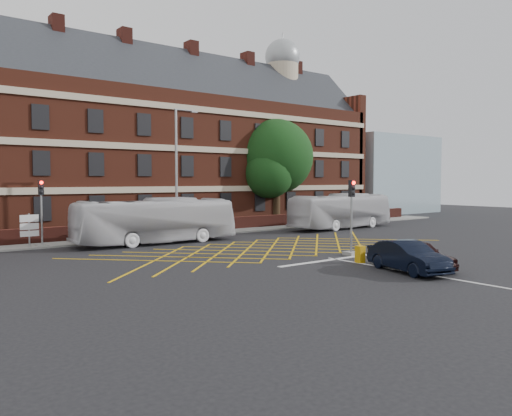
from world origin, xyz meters
TOP-DOWN VIEW (x-y plane):
  - ground at (0.00, 0.00)m, footprint 120.00×120.00m
  - victorian_building at (0.25, 22.00)m, footprint 51.00×12.17m
  - boundary_wall at (0.00, 13.00)m, footprint 56.00×0.50m
  - far_pavement at (0.00, 12.00)m, footprint 60.00×3.00m
  - glass_block at (34.00, 21.00)m, footprint 14.00×10.00m
  - box_junction_hatching at (0.00, 2.00)m, footprint 8.22×8.22m
  - stop_line at (0.00, -3.50)m, footprint 8.00×0.30m
  - centre_line at (0.00, -10.00)m, footprint 0.15×14.00m
  - bus_left at (-4.64, 8.59)m, footprint 11.15×3.09m
  - bus_right at (13.09, 8.22)m, footprint 11.20×3.18m
  - car_navy at (-0.08, -8.14)m, footprint 2.60×4.62m
  - car_maroon at (1.01, -7.89)m, footprint 2.64×4.45m
  - deciduous_tree at (12.07, 16.09)m, footprint 7.64×7.42m
  - traffic_light_near at (1.79, -3.01)m, footprint 0.70×0.70m
  - traffic_light_far at (-11.31, 11.07)m, footprint 0.70×0.70m
  - street_lamp at (-2.44, 9.62)m, footprint 2.25×1.00m
  - direction_signs at (-12.06, 11.01)m, footprint 1.10×0.16m
  - utility_cabinet at (0.14, -5.09)m, footprint 0.40×0.38m

SIDE VIEW (x-z plane):
  - ground at x=0.00m, z-range 0.00..0.00m
  - box_junction_hatching at x=0.00m, z-range 0.00..0.02m
  - stop_line at x=0.00m, z-range 0.00..0.02m
  - centre_line at x=0.00m, z-range 0.00..0.02m
  - far_pavement at x=0.00m, z-range 0.00..0.12m
  - utility_cabinet at x=0.14m, z-range 0.00..0.89m
  - boundary_wall at x=0.00m, z-range 0.00..1.10m
  - car_maroon at x=1.01m, z-range 0.00..1.42m
  - car_navy at x=-0.08m, z-range 0.00..1.44m
  - direction_signs at x=-12.06m, z-range 0.28..2.48m
  - bus_left at x=-4.64m, z-range 0.00..3.08m
  - bus_right at x=13.09m, z-range 0.00..3.08m
  - traffic_light_near at x=1.79m, z-range -0.37..3.90m
  - traffic_light_far at x=-11.31m, z-range -0.37..3.90m
  - street_lamp at x=-2.44m, z-range -1.42..7.92m
  - glass_block at x=34.00m, z-range 0.00..10.00m
  - deciduous_tree at x=12.07m, z-range 0.94..11.27m
  - victorian_building at x=0.25m, z-range -2.36..18.04m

